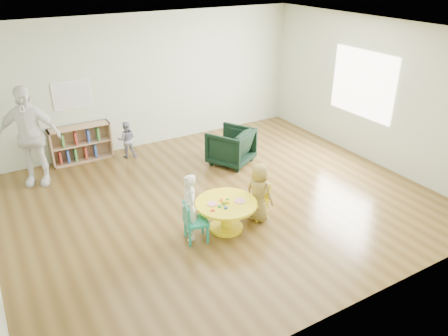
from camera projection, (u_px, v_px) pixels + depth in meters
name	position (u px, v px, depth m)	size (l,w,h in m)	color
room	(219.00, 93.00, 6.71)	(7.10, 7.00, 2.80)	brown
activity_table	(226.00, 211.00, 6.61)	(0.94, 0.94, 0.51)	yellow
kid_chair_left	(193.00, 221.00, 6.33)	(0.39, 0.39, 0.62)	#1A9077
kid_chair_right	(258.00, 198.00, 6.96)	(0.39, 0.39, 0.59)	yellow
bookshelf	(80.00, 143.00, 8.86)	(1.20, 0.30, 0.75)	#A77F5C
alphabet_poster	(72.00, 95.00, 8.53)	(0.74, 0.01, 0.54)	white
armchair	(231.00, 146.00, 8.73)	(0.78, 0.80, 0.73)	black
child_left	(189.00, 207.00, 6.33)	(0.37, 0.25, 1.02)	white
child_right	(259.00, 193.00, 6.79)	(0.47, 0.31, 0.96)	yellow
toddler	(127.00, 139.00, 8.99)	(0.38, 0.30, 0.78)	#1B2145
adult_caretaker	(29.00, 136.00, 7.72)	(1.08, 0.45, 1.84)	white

